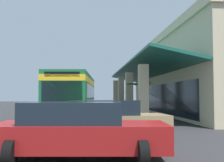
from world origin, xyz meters
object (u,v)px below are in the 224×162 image
transit_bus (74,93)px  parked_sedan_tan (107,119)px  parked_sedan_red (79,130)px  potted_palm (139,110)px

transit_bus → parked_sedan_tan: transit_bus is taller
parked_sedan_red → potted_palm: (-12.50, 3.78, -0.12)m
parked_sedan_tan → potted_palm: (-9.28, 2.85, -0.12)m
transit_bus → parked_sedan_red: bearing=3.6°
transit_bus → potted_palm: (1.34, 4.65, -1.23)m
transit_bus → parked_sedan_tan: 10.83m
parked_sedan_red → potted_palm: size_ratio=1.70×
transit_bus → potted_palm: transit_bus is taller
parked_sedan_tan → potted_palm: size_ratio=1.70×
parked_sedan_red → parked_sedan_tan: bearing=163.9°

